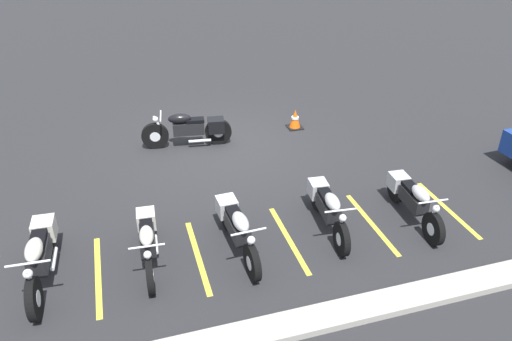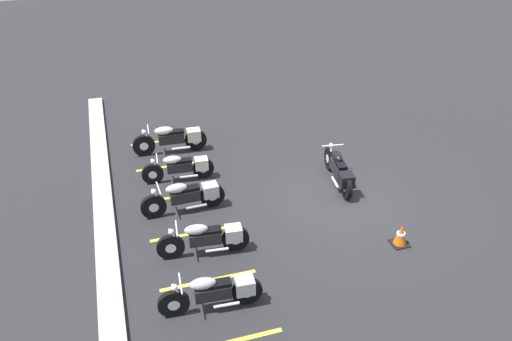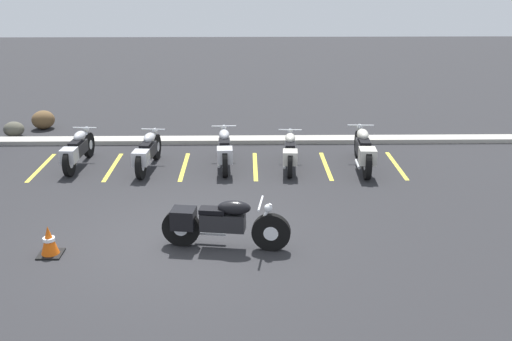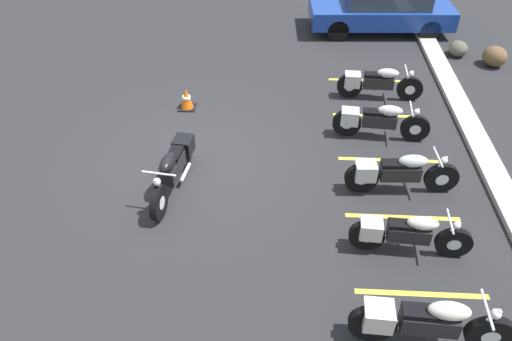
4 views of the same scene
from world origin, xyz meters
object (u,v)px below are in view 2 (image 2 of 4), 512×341
Objects in this scene: motorcycle_black_featured at (339,170)px; parked_bike_3 at (182,167)px; parked_bike_1 at (208,238)px; traffic_cone at (401,235)px; parked_bike_2 at (187,196)px; parked_bike_4 at (174,138)px; parked_bike_0 at (216,292)px.

motorcycle_black_featured is 1.10× the size of parked_bike_3.
traffic_cone is (-0.99, -4.38, -0.19)m from parked_bike_1.
parked_bike_1 reaches higher than parked_bike_3.
parked_bike_3 is (1.52, 4.15, -0.04)m from motorcycle_black_featured.
motorcycle_black_featured is at bearing 178.06° from parked_bike_2.
motorcycle_black_featured reaches higher than parked_bike_1.
motorcycle_black_featured is at bearing 4.91° from traffic_cone.
parked_bike_1 is 0.92× the size of parked_bike_4.
parked_bike_3 is at bearing -84.23° from parked_bike_1.
parked_bike_0 is 5.11m from parked_bike_3.
traffic_cone is at bearing -167.26° from motorcycle_black_featured.
parked_bike_0 is 3.54m from parked_bike_2.
parked_bike_2 is (3.54, -0.08, 0.02)m from parked_bike_0.
parked_bike_2 is at bearing -80.26° from parked_bike_1.
parked_bike_1 is 3.40m from parked_bike_3.
traffic_cone is (-4.39, -4.40, -0.18)m from parked_bike_3.
parked_bike_4 is at bearing -84.93° from parked_bike_1.
parked_bike_1 is 1.83m from parked_bike_2.
parked_bike_3 is (3.40, 0.02, -0.02)m from parked_bike_1.
parked_bike_2 reaches higher than traffic_cone.
parked_bike_0 reaches higher than traffic_cone.
parked_bike_2 is 1.57m from parked_bike_3.
parked_bike_3 is at bearing 45.06° from traffic_cone.
traffic_cone is (0.72, -4.59, -0.19)m from parked_bike_0.
parked_bike_0 is 1.03× the size of parked_bike_3.
traffic_cone is at bearing 145.40° from parked_bike_2.
parked_bike_1 is 3.95× the size of traffic_cone.
parked_bike_0 is at bearing 86.18° from parked_bike_2.
parked_bike_1 reaches higher than parked_bike_0.
parked_bike_2 is at bearing 98.49° from motorcycle_black_featured.
parked_bike_2 is 1.07× the size of parked_bike_3.
parked_bike_4 is at bearing 35.29° from traffic_cone.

